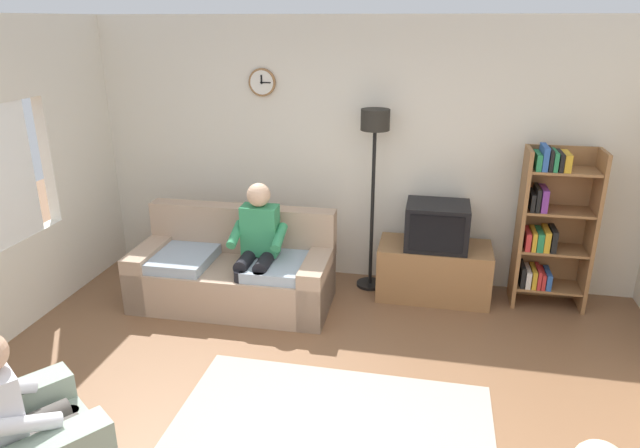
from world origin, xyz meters
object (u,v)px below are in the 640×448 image
tv (437,226)px  floor_lamp (374,151)px  bookshelf (550,226)px  tv_stand (433,271)px  person_in_left_armchair (18,411)px  couch (234,272)px  person_on_couch (257,242)px

tv → floor_lamp: floor_lamp is taller
bookshelf → floor_lamp: size_ratio=0.86×
tv_stand → person_in_left_armchair: size_ratio=0.98×
tv_stand → floor_lamp: bearing=171.3°
couch → bookshelf: (2.96, 0.59, 0.49)m
bookshelf → person_in_left_armchair: bookshelf is taller
tv → bookshelf: 1.05m
bookshelf → couch: bearing=-168.7°
tv_stand → bookshelf: 1.18m
tv → bookshelf: (1.05, 0.09, 0.04)m
tv → person_in_left_armchair: 3.80m
bookshelf → floor_lamp: 1.81m
tv_stand → person_on_couch: person_on_couch is taller
couch → tv: bearing=14.6°
couch → tv: tv is taller
tv → person_on_couch: person_on_couch is taller
couch → person_on_couch: person_on_couch is taller
couch → person_in_left_armchair: (-0.33, -2.57, 0.29)m
tv_stand → person_in_left_armchair: (-2.25, -3.09, 0.33)m
couch → person_on_couch: 0.49m
floor_lamp → person_on_couch: size_ratio=1.49×
couch → floor_lamp: (1.27, 0.62, 1.14)m
tv_stand → bookshelf: size_ratio=0.70×
couch → floor_lamp: floor_lamp is taller
person_on_couch → bookshelf: bearing=14.7°
couch → person_on_couch: (0.29, -0.11, 0.39)m
tv → person_in_left_armchair: size_ratio=0.54×
couch → floor_lamp: 1.81m
person_on_couch → person_in_left_armchair: 2.54m
person_in_left_armchair → couch: bearing=82.7°
couch → person_in_left_armchair: person_in_left_armchair is taller
couch → floor_lamp: bearing=26.1°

